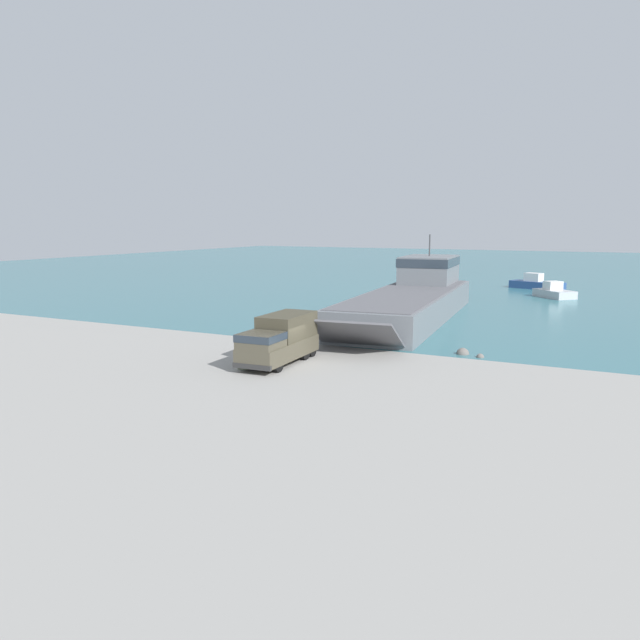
{
  "coord_description": "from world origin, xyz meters",
  "views": [
    {
      "loc": [
        19.91,
        -35.21,
        9.21
      ],
      "look_at": [
        -0.25,
        4.51,
        2.3
      ],
      "focal_mm": 35.0,
      "sensor_mm": 36.0,
      "label": 1
    }
  ],
  "objects_px": {
    "moored_boat_b": "(554,292)",
    "landing_craft": "(413,296)",
    "moored_boat_a": "(536,284)",
    "cargo_crate": "(245,363)",
    "military_truck": "(279,339)",
    "soldier_on_ramp": "(250,343)"
  },
  "relations": [
    {
      "from": "moored_boat_b",
      "to": "landing_craft",
      "type": "bearing_deg",
      "value": 20.1
    },
    {
      "from": "moored_boat_a",
      "to": "landing_craft",
      "type": "bearing_deg",
      "value": 6.81
    },
    {
      "from": "landing_craft",
      "to": "cargo_crate",
      "type": "distance_m",
      "value": 27.03
    },
    {
      "from": "military_truck",
      "to": "moored_boat_a",
      "type": "distance_m",
      "value": 58.3
    },
    {
      "from": "cargo_crate",
      "to": "landing_craft",
      "type": "bearing_deg",
      "value": 85.28
    },
    {
      "from": "landing_craft",
      "to": "moored_boat_b",
      "type": "distance_m",
      "value": 25.53
    },
    {
      "from": "soldier_on_ramp",
      "to": "military_truck",
      "type": "bearing_deg",
      "value": 73.1
    },
    {
      "from": "moored_boat_a",
      "to": "moored_boat_b",
      "type": "distance_m",
      "value": 10.68
    },
    {
      "from": "moored_boat_a",
      "to": "moored_boat_b",
      "type": "xyz_separation_m",
      "value": [
        3.55,
        -10.07,
        -0.06
      ]
    },
    {
      "from": "landing_craft",
      "to": "military_truck",
      "type": "distance_m",
      "value": 24.56
    },
    {
      "from": "landing_craft",
      "to": "moored_boat_b",
      "type": "bearing_deg",
      "value": 58.8
    },
    {
      "from": "landing_craft",
      "to": "moored_boat_b",
      "type": "relative_size",
      "value": 6.23
    },
    {
      "from": "soldier_on_ramp",
      "to": "moored_boat_a",
      "type": "relative_size",
      "value": 0.23
    },
    {
      "from": "military_truck",
      "to": "soldier_on_ramp",
      "type": "relative_size",
      "value": 4.1
    },
    {
      "from": "military_truck",
      "to": "cargo_crate",
      "type": "relative_size",
      "value": 9.02
    },
    {
      "from": "military_truck",
      "to": "cargo_crate",
      "type": "xyz_separation_m",
      "value": [
        -1.19,
        -2.35,
        -1.26
      ]
    },
    {
      "from": "landing_craft",
      "to": "military_truck",
      "type": "relative_size",
      "value": 4.68
    },
    {
      "from": "military_truck",
      "to": "cargo_crate",
      "type": "height_order",
      "value": "military_truck"
    },
    {
      "from": "soldier_on_ramp",
      "to": "moored_boat_a",
      "type": "xyz_separation_m",
      "value": [
        10.84,
        57.33,
        -0.32
      ]
    },
    {
      "from": "soldier_on_ramp",
      "to": "moored_boat_b",
      "type": "relative_size",
      "value": 0.32
    },
    {
      "from": "soldier_on_ramp",
      "to": "moored_boat_b",
      "type": "distance_m",
      "value": 49.4
    },
    {
      "from": "moored_boat_b",
      "to": "soldier_on_ramp",
      "type": "bearing_deg",
      "value": 28.25
    }
  ]
}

